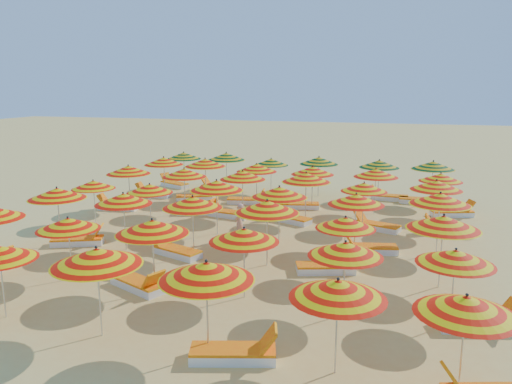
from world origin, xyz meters
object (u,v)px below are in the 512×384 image
umbrella_10 (345,249)px  umbrella_11 (456,257)px  umbrella_4 (338,289)px  lounger_17 (247,200)px  lounger_23 (419,200)px  lounger_10 (199,210)px  lounger_13 (376,226)px  lounger_14 (448,230)px  lounger_18 (299,205)px  beachgoer_a (239,221)px  umbrella_22 (356,199)px  umbrella_23 (440,199)px  umbrella_36 (184,156)px  umbrella_17 (443,223)px  umbrella_5 (466,305)px  umbrella_2 (97,257)px  umbrella_41 (433,165)px  umbrella_9 (244,235)px  umbrella_27 (306,177)px  umbrella_12 (57,193)px  lounger_19 (453,213)px  umbrella_21 (279,192)px  umbrella_19 (150,189)px  umbrella_40 (379,164)px  umbrella_7 (68,224)px  umbrella_32 (257,168)px  umbrella_13 (123,199)px  lounger_20 (174,184)px  lounger_21 (217,187)px  umbrella_35 (441,178)px  lounger_8 (369,248)px  lounger_22 (389,197)px  umbrella_30 (164,161)px  umbrella_31 (205,163)px  umbrella_3 (206,271)px  umbrella_15 (267,207)px  umbrella_29 (436,185)px  umbrella_16 (346,223)px  lounger_4 (479,323)px  umbrella_34 (376,173)px  lounger_5 (79,240)px  lounger_16 (195,197)px  umbrella_20 (217,186)px  umbrella_8 (152,227)px  umbrella_38 (271,162)px  umbrella_26 (243,175)px  lounger_9 (117,206)px  umbrella_14 (193,202)px  umbrella_28 (364,187)px  umbrella_39 (319,161)px  lounger_12 (290,218)px

umbrella_10 → umbrella_11: umbrella_10 is taller
umbrella_4 → lounger_17: 14.23m
lounger_23 → lounger_10: bearing=-151.5°
lounger_13 → lounger_14: bearing=-158.0°
lounger_18 → beachgoer_a: size_ratio=1.39×
umbrella_4 → lounger_14: 10.76m
umbrella_22 → lounger_18: umbrella_22 is taller
umbrella_23 → umbrella_36: size_ratio=1.04×
umbrella_17 → umbrella_5: bearing=-89.2°
umbrella_2 → umbrella_41: bearing=63.9°
umbrella_9 → umbrella_27: umbrella_27 is taller
umbrella_12 → lounger_19: umbrella_12 is taller
umbrella_21 → umbrella_4: bearing=-68.3°
umbrella_5 → umbrella_19: (-10.22, 7.64, -0.05)m
umbrella_40 → umbrella_10: bearing=-90.4°
umbrella_7 → umbrella_32: bearing=76.7°
umbrella_13 → lounger_17: size_ratio=1.14×
lounger_20 → lounger_21: size_ratio=1.02×
umbrella_35 → lounger_8: 6.32m
lounger_22 → umbrella_30: bearing=13.3°
umbrella_31 → umbrella_41: 10.50m
umbrella_3 → umbrella_27: 10.56m
umbrella_17 → umbrella_31: (-10.07, 7.95, 0.01)m
umbrella_35 → lounger_22: bearing=129.7°
umbrella_35 → lounger_8: (-2.42, -5.64, -1.50)m
umbrella_15 → umbrella_40: bearing=74.8°
umbrella_29 → lounger_14: size_ratio=1.17×
umbrella_16 → lounger_4: size_ratio=1.20×
umbrella_34 → lounger_20: size_ratio=1.17×
lounger_5 → lounger_16: same height
umbrella_20 → umbrella_22: size_ratio=0.89×
umbrella_40 → lounger_23: (1.89, -0.12, -1.61)m
umbrella_19 → umbrella_3: bearing=-54.8°
umbrella_3 → umbrella_23: size_ratio=0.88×
umbrella_8 → umbrella_15: (2.31, 2.81, 0.04)m
umbrella_5 → umbrella_10: 3.43m
umbrella_27 → umbrella_38: 5.61m
umbrella_19 → umbrella_26: size_ratio=1.00×
umbrella_29 → lounger_14: (0.50, -0.22, -1.62)m
umbrella_3 → umbrella_36: umbrella_3 is taller
umbrella_3 → lounger_16: bearing=114.5°
lounger_9 → umbrella_32: bearing=-161.9°
umbrella_14 → umbrella_15: 2.45m
umbrella_28 → beachgoer_a: size_ratio=1.65×
umbrella_38 → umbrella_36: bearing=177.8°
umbrella_4 → umbrella_11: (2.26, 2.74, -0.08)m
umbrella_23 → umbrella_15: bearing=-151.9°
umbrella_36 → lounger_10: (3.01, -5.12, -1.57)m
umbrella_8 → umbrella_39: umbrella_8 is taller
umbrella_5 → lounger_12: 11.72m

